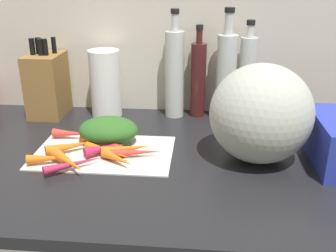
{
  "coord_description": "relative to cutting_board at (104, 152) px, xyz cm",
  "views": [
    {
      "loc": [
        19.54,
        -100.38,
        50.19
      ],
      "look_at": [
        10.71,
        -2.87,
        9.89
      ],
      "focal_mm": 41.95,
      "sensor_mm": 36.0,
      "label": 1
    }
  ],
  "objects": [
    {
      "name": "carrot_1",
      "position": [
        -5.4,
        -11.03,
        1.6
      ],
      "size": [
        14.12,
        10.83,
        2.4
      ],
      "primitive_type": "cone",
      "rotation": [
        0.0,
        1.57,
        0.61
      ],
      "color": "#B2264C",
      "rests_on": "cutting_board"
    },
    {
      "name": "bottle_0",
      "position": [
        17.8,
        32.52,
        15.16
      ],
      "size": [
        6.57,
        6.57,
        37.03
      ],
      "color": "silver",
      "rests_on": "ground_plane"
    },
    {
      "name": "paper_towel_roll",
      "position": [
        -6.31,
        30.53,
        11.32
      ],
      "size": [
        10.7,
        10.7,
        23.44
      ],
      "primitive_type": "cylinder",
      "color": "white",
      "rests_on": "ground_plane"
    },
    {
      "name": "carrot_9",
      "position": [
        -12.9,
        -8.7,
        1.73
      ],
      "size": [
        11.71,
        5.16,
        2.66
      ],
      "primitive_type": "cone",
      "rotation": [
        0.0,
        1.57,
        0.23
      ],
      "color": "orange",
      "rests_on": "cutting_board"
    },
    {
      "name": "bottle_1",
      "position": [
        25.97,
        33.45,
        13.11
      ],
      "size": [
        5.36,
        5.36,
        31.9
      ],
      "color": "#471919",
      "rests_on": "ground_plane"
    },
    {
      "name": "bottle_3",
      "position": [
        42.44,
        32.01,
        14.35
      ],
      "size": [
        5.74,
        5.74,
        33.82
      ],
      "color": "silver",
      "rests_on": "ground_plane"
    },
    {
      "name": "cutting_board",
      "position": [
        0.0,
        0.0,
        0.0
      ],
      "size": [
        39.23,
        24.92,
        0.8
      ],
      "primitive_type": "cube",
      "color": "beige",
      "rests_on": "ground_plane"
    },
    {
      "name": "bottle_2",
      "position": [
        35.34,
        30.59,
        15.21
      ],
      "size": [
        6.79,
        6.79,
        37.78
      ],
      "color": "silver",
      "rests_on": "ground_plane"
    },
    {
      "name": "winter_squash",
      "position": [
        43.29,
        0.24,
        13.07
      ],
      "size": [
        27.41,
        25.89,
        26.94
      ],
      "primitive_type": "ellipsoid",
      "color": "#B2B7A8",
      "rests_on": "ground_plane"
    },
    {
      "name": "carrot_12",
      "position": [
        -12.42,
        8.11,
        1.78
      ],
      "size": [
        11.01,
        2.92,
        2.75
      ],
      "primitive_type": "cone",
      "rotation": [
        0.0,
        1.57,
        -0.02
      ],
      "color": "red",
      "rests_on": "cutting_board"
    },
    {
      "name": "carrot_0",
      "position": [
        -7.36,
        -10.26,
        2.11
      ],
      "size": [
        13.21,
        12.22,
        3.43
      ],
      "primitive_type": "cone",
      "rotation": [
        0.0,
        1.57,
        -0.72
      ],
      "color": "orange",
      "rests_on": "cutting_board"
    },
    {
      "name": "carrot_6",
      "position": [
        5.49,
        -7.19,
        1.75
      ],
      "size": [
        10.27,
        8.52,
        2.7
      ],
      "primitive_type": "cone",
      "rotation": [
        0.0,
        1.57,
        -0.63
      ],
      "color": "orange",
      "rests_on": "cutting_board"
    },
    {
      "name": "carrot_10",
      "position": [
        0.63,
        -1.52,
        1.88
      ],
      "size": [
        11.32,
        9.06,
        2.96
      ],
      "primitive_type": "cone",
      "rotation": [
        0.0,
        1.57,
        0.6
      ],
      "color": "#B2264C",
      "rests_on": "cutting_board"
    },
    {
      "name": "carrot_7",
      "position": [
        2.08,
        -2.72,
        1.53
      ],
      "size": [
        15.52,
        9.26,
        2.25
      ],
      "primitive_type": "cone",
      "rotation": [
        0.0,
        1.57,
        -0.46
      ],
      "color": "orange",
      "rests_on": "cutting_board"
    },
    {
      "name": "carrot_11",
      "position": [
        6.79,
        -1.18,
        1.83
      ],
      "size": [
        14.26,
        7.87,
        2.87
      ],
      "primitive_type": "cone",
      "rotation": [
        0.0,
        1.57,
        0.38
      ],
      "color": "orange",
      "rests_on": "cutting_board"
    },
    {
      "name": "carrot_2",
      "position": [
        5.34,
        -0.05,
        1.59
      ],
      "size": [
        12.46,
        6.3,
        2.38
      ],
      "primitive_type": "cone",
      "rotation": [
        0.0,
        1.57,
        -0.33
      ],
      "color": "red",
      "rests_on": "cutting_board"
    },
    {
      "name": "knife_block",
      "position": [
        -26.91,
        29.39,
        10.88
      ],
      "size": [
        11.49,
        15.43,
        27.44
      ],
      "color": "olive",
      "rests_on": "ground_plane"
    },
    {
      "name": "wall_back",
      "position": [
        7.91,
        39.53,
        29.6
      ],
      "size": [
        170.0,
        3.0,
        60.0
      ],
      "primitive_type": "cube",
      "color": "beige",
      "rests_on": "ground_plane"
    },
    {
      "name": "carrot_5",
      "position": [
        -9.44,
        -1.12,
        1.92
      ],
      "size": [
        13.29,
        10.01,
        3.04
      ],
      "primitive_type": "cone",
      "rotation": [
        0.0,
        1.57,
        0.57
      ],
      "color": "orange",
      "rests_on": "cutting_board"
    },
    {
      "name": "carrot_3",
      "position": [
        9.83,
        -2.67,
        1.58
      ],
      "size": [
        14.49,
        5.02,
        2.35
      ],
      "primitive_type": "cone",
      "rotation": [
        0.0,
        1.57,
        0.19
      ],
      "color": "red",
      "rests_on": "cutting_board"
    },
    {
      "name": "carrot_4",
      "position": [
        -2.83,
        5.08,
        1.87
      ],
      "size": [
        11.08,
        3.93,
        2.93
      ],
      "primitive_type": "cone",
      "rotation": [
        0.0,
        1.57,
        -0.09
      ],
      "color": "orange",
      "rests_on": "cutting_board"
    },
    {
      "name": "carrot_greens_pile",
      "position": [
        0.02,
        6.37,
        4.15
      ],
      "size": [
        17.73,
        13.64,
        7.5
      ],
      "primitive_type": "ellipsoid",
      "color": "#2D6023",
      "rests_on": "cutting_board"
    },
    {
      "name": "ground_plane",
      "position": [
        7.91,
        1.03,
        -1.9
      ],
      "size": [
        170.0,
        80.0,
        3.0
      ],
      "primitive_type": "cube",
      "color": "black"
    },
    {
      "name": "carrot_8",
      "position": [
        0.16,
        2.95,
        1.58
      ],
      "size": [
        11.8,
        2.94,
        2.36
      ],
      "primitive_type": "cone",
      "rotation": [
        0.0,
        1.57,
        0.05
      ],
      "color": "orange",
      "rests_on": "cutting_board"
    }
  ]
}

